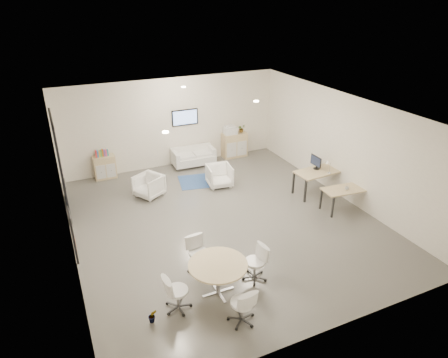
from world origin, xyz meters
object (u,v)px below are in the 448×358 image
Objects in this scene: armchair_left at (149,185)px; sideboard_right at (234,145)px; loveseat at (193,157)px; desk_rear at (319,173)px; desk_front at (344,191)px; sideboard_left at (105,167)px; armchair_right at (219,175)px; round_table at (218,267)px.

sideboard_right is at bearing 85.27° from armchair_left.
desk_rear is at bearing -51.63° from loveseat.
armchair_left reaches higher than desk_front.
sideboard_left is at bearing 144.91° from desk_front.
armchair_left is at bearing -138.33° from loveseat.
sideboard_left reaches higher than armchair_right.
armchair_right is at bearing -126.51° from sideboard_right.
desk_front is (2.68, -2.95, 0.20)m from armchair_right.
armchair_left is at bearing 153.14° from desk_rear.
desk_rear is at bearing 31.84° from round_table.
armchair_right is at bearing 137.66° from desk_front.
desk_rear is (2.79, -3.81, 0.40)m from loveseat.
sideboard_right is at bearing -0.48° from sideboard_left.
armchair_left is 5.02m from round_table.
sideboard_left reaches higher than armchair_left.
sideboard_right is 0.60× the size of desk_rear.
loveseat is 2.01× the size of armchair_left.
sideboard_right is at bearing 6.56° from loveseat.
desk_rear is (4.94, -2.05, 0.32)m from armchair_left.
desk_rear is at bearing -27.34° from armchair_right.
round_table is at bearing -80.30° from sideboard_left.
sideboard_left is 0.61× the size of desk_front.
loveseat is (3.16, -0.18, -0.09)m from sideboard_left.
sideboard_left reaches higher than desk_rear.
armchair_left is 5.93m from desk_front.
sideboard_left is 1.03× the size of armchair_right.
sideboard_left is 7.18m from desk_rear.
sideboard_left is at bearing 99.70° from round_table.
sideboard_right is 0.76× the size of round_table.
desk_rear reaches higher than round_table.
desk_front is (1.09, -5.09, 0.12)m from sideboard_right.
sideboard_right is 4.09m from desk_rear.
round_table reaches higher than desk_front.
round_table is at bearing -152.50° from desk_rear.
sideboard_right is 1.20× the size of armchair_right.
desk_front is 1.06× the size of round_table.
loveseat is 1.19× the size of desk_front.
loveseat is at bearing 98.79° from armchair_left.
sideboard_left is 1.04× the size of armchair_left.
armchair_left is at bearing 91.94° from round_table.
armchair_right is at bearing -33.23° from sideboard_left.
sideboard_left is 0.52× the size of loveseat.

